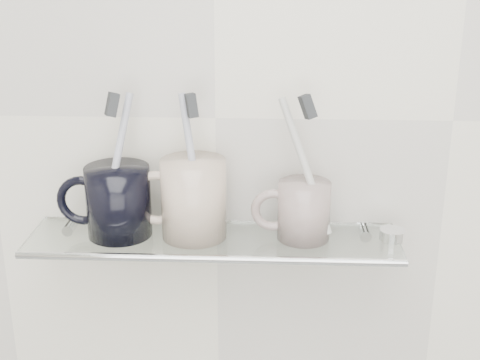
# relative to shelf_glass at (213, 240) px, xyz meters

# --- Properties ---
(wall_back) EXTENTS (2.50, 0.00, 2.50)m
(wall_back) POSITION_rel_shelf_glass_xyz_m (0.00, 0.06, 0.15)
(wall_back) COLOR silver
(wall_back) RESTS_ON ground
(shelf_glass) EXTENTS (0.50, 0.12, 0.01)m
(shelf_glass) POSITION_rel_shelf_glass_xyz_m (0.00, 0.00, 0.00)
(shelf_glass) COLOR silver
(shelf_glass) RESTS_ON wall_back
(shelf_rail) EXTENTS (0.50, 0.01, 0.01)m
(shelf_rail) POSITION_rel_shelf_glass_xyz_m (0.00, -0.06, 0.00)
(shelf_rail) COLOR silver
(shelf_rail) RESTS_ON shelf_glass
(bracket_left) EXTENTS (0.02, 0.03, 0.02)m
(bracket_left) POSITION_rel_shelf_glass_xyz_m (-0.21, 0.05, -0.01)
(bracket_left) COLOR silver
(bracket_left) RESTS_ON wall_back
(bracket_right) EXTENTS (0.02, 0.03, 0.02)m
(bracket_right) POSITION_rel_shelf_glass_xyz_m (0.21, 0.05, -0.01)
(bracket_right) COLOR silver
(bracket_right) RESTS_ON wall_back
(mug_left) EXTENTS (0.11, 0.11, 0.10)m
(mug_left) POSITION_rel_shelf_glass_xyz_m (-0.13, 0.00, 0.05)
(mug_left) COLOR black
(mug_left) RESTS_ON shelf_glass
(mug_left_handle) EXTENTS (0.07, 0.01, 0.07)m
(mug_left_handle) POSITION_rel_shelf_glass_xyz_m (-0.18, 0.00, 0.05)
(mug_left_handle) COLOR black
(mug_left_handle) RESTS_ON mug_left
(toothbrush_left) EXTENTS (0.05, 0.05, 0.19)m
(toothbrush_left) POSITION_rel_shelf_glass_xyz_m (-0.13, 0.00, 0.10)
(toothbrush_left) COLOR #A8ADC6
(toothbrush_left) RESTS_ON mug_left
(bristles_left) EXTENTS (0.03, 0.03, 0.03)m
(bristles_left) POSITION_rel_shelf_glass_xyz_m (-0.13, 0.00, 0.19)
(bristles_left) COLOR #282B2E
(bristles_left) RESTS_ON toothbrush_left
(mug_center) EXTENTS (0.11, 0.11, 0.11)m
(mug_center) POSITION_rel_shelf_glass_xyz_m (-0.03, 0.00, 0.06)
(mug_center) COLOR beige
(mug_center) RESTS_ON shelf_glass
(mug_center_handle) EXTENTS (0.08, 0.01, 0.08)m
(mug_center_handle) POSITION_rel_shelf_glass_xyz_m (-0.08, 0.00, 0.06)
(mug_center_handle) COLOR beige
(mug_center_handle) RESTS_ON mug_center
(toothbrush_center) EXTENTS (0.04, 0.03, 0.19)m
(toothbrush_center) POSITION_rel_shelf_glass_xyz_m (-0.03, 0.00, 0.10)
(toothbrush_center) COLOR #999FB6
(toothbrush_center) RESTS_ON mug_center
(bristles_center) EXTENTS (0.02, 0.03, 0.03)m
(bristles_center) POSITION_rel_shelf_glass_xyz_m (-0.03, 0.00, 0.19)
(bristles_center) COLOR #282B2E
(bristles_center) RESTS_ON toothbrush_center
(mug_right) EXTENTS (0.08, 0.08, 0.08)m
(mug_right) POSITION_rel_shelf_glass_xyz_m (0.12, 0.00, 0.04)
(mug_right) COLOR silver
(mug_right) RESTS_ON shelf_glass
(mug_right_handle) EXTENTS (0.06, 0.01, 0.06)m
(mug_right_handle) POSITION_rel_shelf_glass_xyz_m (0.08, 0.00, 0.04)
(mug_right_handle) COLOR silver
(mug_right_handle) RESTS_ON mug_right
(toothbrush_right) EXTENTS (0.08, 0.04, 0.18)m
(toothbrush_right) POSITION_rel_shelf_glass_xyz_m (0.12, 0.00, 0.10)
(toothbrush_right) COLOR beige
(toothbrush_right) RESTS_ON mug_right
(bristles_right) EXTENTS (0.03, 0.03, 0.04)m
(bristles_right) POSITION_rel_shelf_glass_xyz_m (0.12, 0.00, 0.19)
(bristles_right) COLOR #282B2E
(bristles_right) RESTS_ON toothbrush_right
(chrome_cap) EXTENTS (0.03, 0.03, 0.01)m
(chrome_cap) POSITION_rel_shelf_glass_xyz_m (0.24, 0.00, 0.01)
(chrome_cap) COLOR silver
(chrome_cap) RESTS_ON shelf_glass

